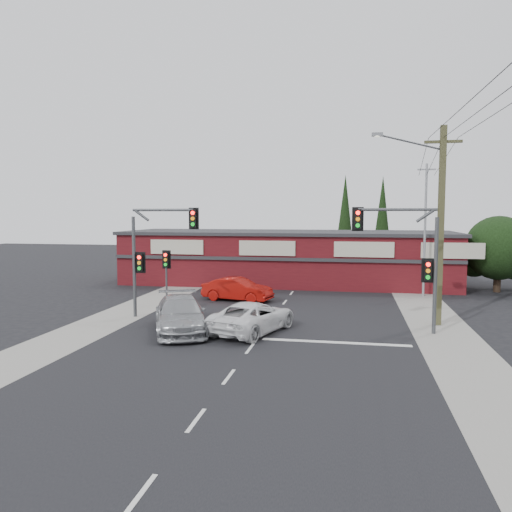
% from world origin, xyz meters
% --- Properties ---
extents(ground, '(120.00, 120.00, 0.00)m').
position_xyz_m(ground, '(0.00, 0.00, 0.00)').
color(ground, black).
rests_on(ground, ground).
extents(road_strip, '(14.00, 70.00, 0.01)m').
position_xyz_m(road_strip, '(0.00, 5.00, 0.01)').
color(road_strip, black).
rests_on(road_strip, ground).
extents(verge_left, '(3.00, 70.00, 0.02)m').
position_xyz_m(verge_left, '(-8.50, 5.00, 0.01)').
color(verge_left, gray).
rests_on(verge_left, ground).
extents(verge_right, '(3.00, 70.00, 0.02)m').
position_xyz_m(verge_right, '(8.50, 5.00, 0.01)').
color(verge_right, gray).
rests_on(verge_right, ground).
extents(stop_line, '(6.50, 0.35, 0.01)m').
position_xyz_m(stop_line, '(3.50, -1.50, 0.01)').
color(stop_line, silver).
rests_on(stop_line, ground).
extents(white_suv, '(4.02, 5.78, 1.47)m').
position_xyz_m(white_suv, '(-0.47, -0.24, 0.73)').
color(white_suv, white).
rests_on(white_suv, ground).
extents(silver_suv, '(4.34, 6.18, 1.66)m').
position_xyz_m(silver_suv, '(-3.92, -0.76, 0.83)').
color(silver_suv, '#9EA1A3').
rests_on(silver_suv, ground).
extents(red_sedan, '(4.81, 2.56, 1.51)m').
position_xyz_m(red_sedan, '(-3.11, 7.99, 0.75)').
color(red_sedan, '#A30F0A').
rests_on(red_sedan, ground).
extents(lane_dashes, '(0.12, 31.26, 0.01)m').
position_xyz_m(lane_dashes, '(0.00, -3.17, 0.02)').
color(lane_dashes, silver).
rests_on(lane_dashes, ground).
extents(shop_building, '(27.30, 8.40, 4.22)m').
position_xyz_m(shop_building, '(-0.99, 16.99, 2.13)').
color(shop_building, '#4D0F14').
rests_on(shop_building, ground).
extents(tree_cluster, '(5.90, 5.10, 5.50)m').
position_xyz_m(tree_cluster, '(14.69, 15.44, 2.90)').
color(tree_cluster, '#2D2116').
rests_on(tree_cluster, ground).
extents(conifer_near, '(1.80, 1.80, 9.25)m').
position_xyz_m(conifer_near, '(3.50, 24.00, 5.48)').
color(conifer_near, '#2D2116').
rests_on(conifer_near, ground).
extents(conifer_far, '(1.80, 1.80, 9.25)m').
position_xyz_m(conifer_far, '(7.00, 26.00, 5.48)').
color(conifer_far, '#2D2116').
rests_on(conifer_far, ground).
extents(traffic_mast_left, '(3.77, 0.27, 5.97)m').
position_xyz_m(traffic_mast_left, '(-6.43, 2.00, 3.93)').
color(traffic_mast_left, '#47494C').
rests_on(traffic_mast_left, ground).
extents(traffic_mast_right, '(3.96, 0.27, 5.97)m').
position_xyz_m(traffic_mast_right, '(6.86, 1.00, 3.95)').
color(traffic_mast_right, '#47494C').
rests_on(traffic_mast_right, ground).
extents(pedestal_signal, '(0.55, 0.27, 3.38)m').
position_xyz_m(pedestal_signal, '(-7.20, 6.01, 2.41)').
color(pedestal_signal, '#47494C').
rests_on(pedestal_signal, ground).
extents(utility_pole, '(4.38, 0.59, 10.00)m').
position_xyz_m(utility_pole, '(8.36, 2.99, 5.40)').
color(utility_pole, brown).
rests_on(utility_pole, ground).
extents(steel_pole, '(1.20, 0.16, 9.00)m').
position_xyz_m(steel_pole, '(9.00, 12.00, 4.70)').
color(steel_pole, gray).
rests_on(steel_pole, ground).
extents(power_lines, '(2.01, 29.00, 1.22)m').
position_xyz_m(power_lines, '(8.47, -2.47, 9.04)').
color(power_lines, black).
rests_on(power_lines, ground).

